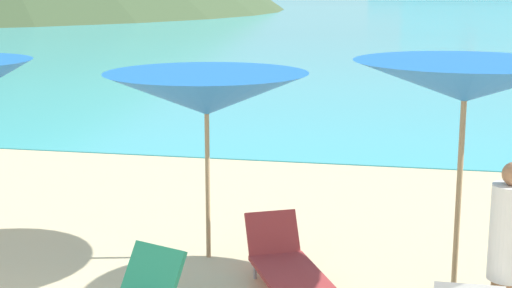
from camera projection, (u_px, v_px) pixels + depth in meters
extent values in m
cube|color=beige|center=(216.00, 154.00, 14.93)|extent=(50.00, 100.00, 0.30)
cylinder|color=#9E7F59|center=(208.00, 172.00, 8.75)|extent=(0.05, 0.05, 2.03)
cone|color=blue|center=(206.00, 94.00, 8.57)|extent=(2.31, 2.31, 0.47)
sphere|color=#9E7F59|center=(206.00, 80.00, 8.54)|extent=(0.07, 0.07, 0.07)
cylinder|color=#9E7F59|center=(459.00, 184.00, 7.77)|extent=(0.06, 0.06, 2.27)
cone|color=blue|center=(465.00, 81.00, 7.56)|extent=(2.23, 2.23, 0.40)
sphere|color=#9E7F59|center=(466.00, 68.00, 7.53)|extent=(0.07, 0.07, 0.07)
cube|color=#268C66|center=(153.00, 274.00, 7.21)|extent=(0.67, 0.51, 0.49)
cube|color=#A53333|center=(290.00, 273.00, 7.92)|extent=(1.03, 1.24, 0.05)
cube|color=#A53333|center=(272.00, 233.00, 8.49)|extent=(0.64, 0.50, 0.46)
cylinder|color=gray|center=(255.00, 271.00, 8.28)|extent=(0.04, 0.04, 0.17)
cylinder|color=gray|center=(301.00, 266.00, 8.41)|extent=(0.04, 0.04, 0.17)
cylinder|color=white|center=(510.00, 232.00, 6.53)|extent=(0.35, 0.35, 0.83)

